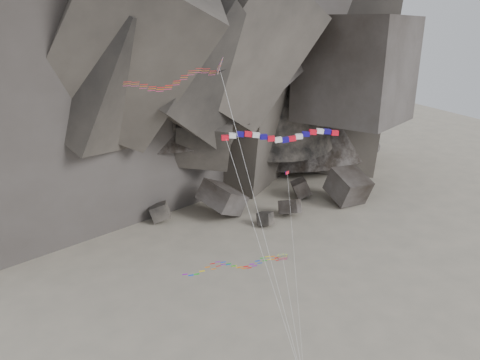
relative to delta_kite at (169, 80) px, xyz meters
name	(u,v)px	position (x,y,z in m)	size (l,w,h in m)	color
ground	(262,340)	(10.27, -0.22, -33.01)	(260.00, 260.00, 0.00)	gray
boulder_field	(233,211)	(20.16, 33.88, -30.83)	(82.11, 16.52, 8.73)	#47423F
delta_kite	(169,80)	(0.00, 0.00, 0.00)	(14.97, 11.85, 33.50)	red
banner_kite	(281,137)	(11.24, -1.63, -6.26)	(12.10, 11.09, 25.87)	red
parafoil_kite	(231,265)	(6.73, 1.51, -22.26)	(13.38, 12.55, 9.76)	#E3F30D
pennant_kite	(290,213)	(13.94, 0.45, -16.37)	(4.96, 14.14, 19.25)	red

